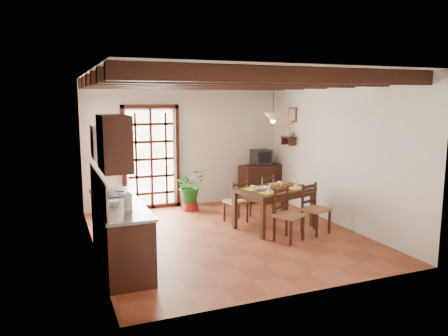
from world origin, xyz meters
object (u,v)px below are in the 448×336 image
kitchen_counter (119,232)px  chair_near_left (288,224)px  potted_plant (190,184)px  sideboard (261,183)px  chair_far_right (262,204)px  chair_near_right (315,218)px  pendant_lamp (273,117)px  chair_far_left (236,209)px  crt_tv (261,157)px  dining_table (274,194)px

kitchen_counter → chair_near_left: bearing=-0.8°
potted_plant → chair_near_left: bearing=-70.2°
sideboard → chair_far_right: bearing=-122.6°
chair_near_right → sideboard: size_ratio=0.89×
chair_far_right → sideboard: size_ratio=0.86×
chair_near_right → sideboard: bearing=66.5°
kitchen_counter → chair_far_right: 3.46m
kitchen_counter → chair_near_left: kitchen_counter is taller
chair_far_right → chair_near_left: bearing=56.8°
sideboard → potted_plant: size_ratio=0.54×
pendant_lamp → chair_far_left: bearing=137.1°
chair_near_left → chair_far_right: chair_near_left is taller
crt_tv → pendant_lamp: size_ratio=0.49×
crt_tv → pendant_lamp: 2.37m
chair_far_left → potted_plant: bearing=-74.8°
dining_table → potted_plant: bearing=105.0°
chair_near_right → dining_table: bearing=113.4°
dining_table → pendant_lamp: (0.00, 0.10, 1.43)m
kitchen_counter → chair_far_right: (3.10, 1.51, -0.20)m
sideboard → pendant_lamp: pendant_lamp is taller
chair_near_left → pendant_lamp: (0.14, 0.87, 1.79)m
chair_far_right → crt_tv: size_ratio=2.08×
kitchen_counter → potted_plant: 3.17m
dining_table → potted_plant: (-1.08, 1.82, -0.08)m
crt_tv → chair_near_right: bearing=-96.5°
chair_near_left → chair_far_left: chair_near_left is taller
dining_table → chair_far_left: chair_far_left is taller
chair_near_right → pendant_lamp: pendant_lamp is taller
kitchen_counter → sideboard: size_ratio=2.23×
chair_far_right → chair_near_right: bearing=82.9°
chair_near_left → crt_tv: bearing=47.4°
kitchen_counter → pendant_lamp: bearing=15.7°
kitchen_counter → crt_tv: kitchen_counter is taller
chair_near_right → sideboard: (0.25, 2.68, 0.15)m
kitchen_counter → chair_far_left: 2.78m
crt_tv → pendant_lamp: bearing=-112.4°
dining_table → sideboard: (0.77, 2.09, -0.22)m
kitchen_counter → crt_tv: bearing=37.1°
potted_plant → crt_tv: bearing=8.2°
chair_near_right → pendant_lamp: (-0.52, 0.69, 1.80)m
chair_near_left → sideboard: chair_near_left is taller
potted_plant → pendant_lamp: size_ratio=2.23×
chair_near_right → crt_tv: (0.25, 2.67, 0.76)m
kitchen_counter → chair_far_left: (2.44, 1.32, -0.21)m
chair_near_left → potted_plant: 2.77m
potted_plant → sideboard: bearing=8.4°
chair_near_right → sideboard: chair_near_right is taller
sideboard → pendant_lamp: bearing=-118.3°
dining_table → chair_near_right: bearing=-64.0°
kitchen_counter → chair_near_right: (3.48, 0.15, -0.19)m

